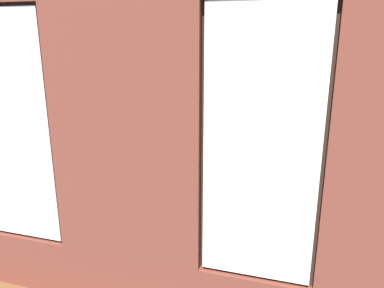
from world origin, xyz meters
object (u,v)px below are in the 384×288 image
Objects in this scene: candle_jar at (182,168)px; table_plant_small at (179,160)px; cup_ceramic at (154,166)px; media_console at (21,170)px; remote_gray at (203,166)px; papasan_chair at (195,135)px; couch_by_window at (86,227)px; tv_flatscreen at (17,133)px; potted_plant_by_left_couch at (358,167)px; potted_plant_mid_room_small at (254,166)px; potted_plant_between_couches at (202,222)px; potted_plant_corner_near_left at (383,141)px; coffee_table at (180,171)px.

table_plant_small is (0.09, -0.13, 0.07)m from candle_jar.
media_console is at bearing 5.99° from cup_ceramic.
remote_gray is 0.16× the size of papasan_chair.
couch_by_window reaches higher than table_plant_small.
tv_flatscreen is 3.38m from papasan_chair.
media_console is at bearing 14.97° from potted_plant_by_left_couch.
cup_ceramic reaches higher than media_console.
tv_flatscreen is 2.61× the size of potted_plant_mid_room_small.
candle_jar is 0.46× the size of table_plant_small.
potted_plant_mid_room_small is (-0.16, -2.78, -0.31)m from potted_plant_between_couches.
papasan_chair is at bearing -133.28° from media_console.
media_console is 2.22× the size of potted_plant_by_left_couch.
cup_ceramic is 4.29m from potted_plant_corner_near_left.
potted_plant_between_couches is 3.07× the size of potted_plant_mid_room_small.
potted_plant_corner_near_left is at bearing -120.37° from potted_plant_between_couches.
potted_plant_mid_room_small is (-1.02, -0.98, -0.13)m from coffee_table.
candle_jar is 0.19× the size of potted_plant_by_left_couch.
papasan_chair is at bearing -90.09° from cup_ceramic.
potted_plant_corner_near_left is at bearing -177.39° from papasan_chair.
potted_plant_mid_room_small is (-3.67, -1.35, -0.64)m from tv_flatscreen.
media_console reaches higher than potted_plant_mid_room_small.
cup_ceramic is 0.07× the size of media_console.
potted_plant_between_couches reaches higher than couch_by_window.
couch_by_window is 1.93m from table_plant_small.
potted_plant_by_left_couch is 1.30m from potted_plant_corner_near_left.
cup_ceramic is at bearing -174.01° from media_console.
couch_by_window is 3.21m from potted_plant_mid_room_small.
papasan_chair is (-2.30, -2.43, -0.47)m from tv_flatscreen.
potted_plant_by_left_couch is at bearing -59.74° from remote_gray.
couch_by_window is at bearing 166.47° from remote_gray.
potted_plant_corner_near_left reaches higher than remote_gray.
candle_jar is at bearing 37.08° from potted_plant_corner_near_left.
potted_plant_by_left_couch reaches higher than potted_plant_mid_room_small.
coffee_table is 13.60× the size of cup_ceramic.
remote_gray is (-0.33, -0.15, 0.07)m from coffee_table.
papasan_chair reaches higher than potted_plant_mid_room_small.
media_console is at bearing 46.72° from papasan_chair.
potted_plant_corner_near_left is (-3.58, -2.36, 0.05)m from cup_ceramic.
table_plant_small reaches higher than potted_plant_by_left_couch.
coffee_table is 2.10m from papasan_chair.
remote_gray is 0.29× the size of potted_plant_by_left_couch.
candle_jar is 0.10× the size of papasan_chair.
couch_by_window is 3.91m from papasan_chair.
potted_plant_by_left_couch is (-2.67, -1.05, -0.01)m from coffee_table.
potted_plant_between_couches is at bearing 157.86° from tv_flatscreen.
candle_jar is at bearing 50.21° from potted_plant_mid_room_small.
potted_plant_by_left_couch is 3.39m from potted_plant_between_couches.
papasan_chair is 0.83× the size of potted_plant_between_couches.
coffee_table is 2.00m from potted_plant_between_couches.
potted_plant_by_left_couch is 1.35× the size of potted_plant_mid_room_small.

